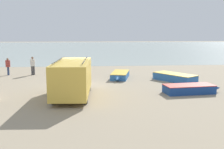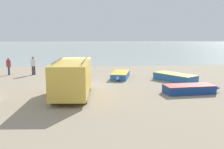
# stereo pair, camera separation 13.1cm
# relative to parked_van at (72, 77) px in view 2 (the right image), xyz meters

# --- Properties ---
(ground_plane) EXTENTS (200.00, 200.00, 0.00)m
(ground_plane) POSITION_rel_parked_van_xyz_m (0.23, 3.21, -1.25)
(ground_plane) COLOR gray
(sea_water) EXTENTS (120.00, 80.00, 0.01)m
(sea_water) POSITION_rel_parked_van_xyz_m (0.23, 55.21, -1.25)
(sea_water) COLOR #99A89E
(sea_water) RESTS_ON ground_plane
(parked_van) EXTENTS (2.39, 5.59, 2.40)m
(parked_van) POSITION_rel_parked_van_xyz_m (0.00, 0.00, 0.00)
(parked_van) COLOR gold
(parked_van) RESTS_ON ground_plane
(fishing_rowboat_0) EXTENTS (3.33, 4.25, 0.63)m
(fishing_rowboat_0) POSITION_rel_parked_van_xyz_m (8.16, 4.91, -0.94)
(fishing_rowboat_0) COLOR #2D66AD
(fishing_rowboat_0) RESTS_ON ground_plane
(fishing_rowboat_2) EXTENTS (4.11, 1.74, 0.58)m
(fishing_rowboat_2) POSITION_rel_parked_van_xyz_m (7.89, 0.33, -0.96)
(fishing_rowboat_2) COLOR navy
(fishing_rowboat_2) RESTS_ON ground_plane
(fishing_rowboat_3) EXTENTS (2.11, 4.13, 0.56)m
(fishing_rowboat_3) POSITION_rel_parked_van_xyz_m (3.79, 6.48, -0.97)
(fishing_rowboat_3) COLOR #2D66AD
(fishing_rowboat_3) RESTS_ON ground_plane
(fisherman_0) EXTENTS (0.46, 0.46, 1.77)m
(fisherman_0) POSITION_rel_parked_van_xyz_m (-4.40, 9.14, -0.20)
(fisherman_0) COLOR #38383D
(fisherman_0) RESTS_ON ground_plane
(fisherman_1) EXTENTS (0.43, 0.43, 1.65)m
(fisherman_1) POSITION_rel_parked_van_xyz_m (-6.73, 9.16, -0.26)
(fisherman_1) COLOR navy
(fisherman_1) RESTS_ON ground_plane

